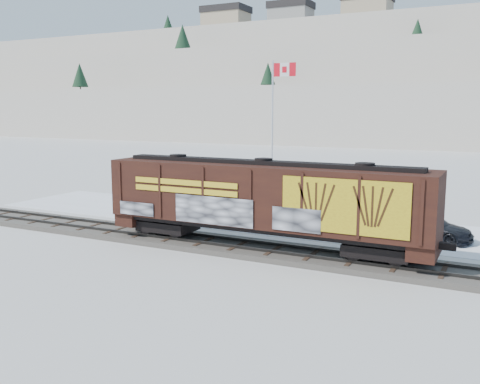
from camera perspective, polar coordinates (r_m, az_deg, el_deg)
The scene contains 9 objects.
ground at distance 28.94m, azimuth -3.55°, elevation -5.71°, with size 500.00×500.00×0.00m, color white.
rail_track at distance 28.90m, azimuth -3.55°, elevation -5.43°, with size 50.00×3.40×0.43m.
parking_strip at distance 35.43m, azimuth 2.60°, elevation -2.97°, with size 40.00×8.00×0.03m, color white.
hillside at distance 164.70m, azimuth 22.27°, elevation 10.67°, with size 360.00×110.00×93.00m.
hopper_railcar at distance 26.85m, azimuth 2.50°, elevation -0.67°, with size 16.87×3.06×4.30m.
flagpole at distance 41.45m, azimuth 3.59°, elevation 4.28°, with size 2.30×0.90×10.88m.
car_silver at distance 35.33m, azimuth -0.72°, elevation -1.82°, with size 1.65×4.11×1.40m, color silver.
car_white at distance 33.93m, azimuth 3.35°, elevation -2.27°, with size 1.50×4.29×1.41m, color white.
car_dark at distance 31.81m, azimuth 19.39°, elevation -3.50°, with size 2.00×4.92×1.43m, color black.
Camera 1 is at (14.23, -24.13, 7.26)m, focal length 40.00 mm.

